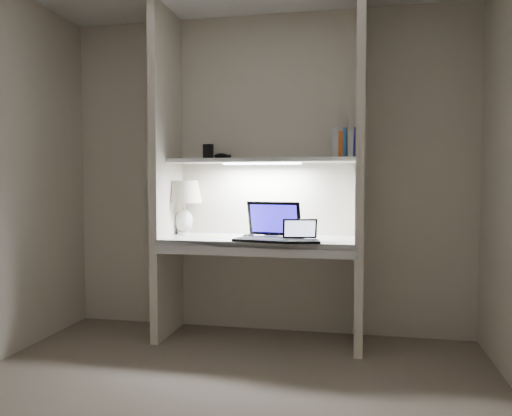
% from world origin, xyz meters
% --- Properties ---
extents(floor, '(3.20, 3.00, 0.01)m').
position_xyz_m(floor, '(0.00, 0.00, 0.00)').
color(floor, gray).
rests_on(floor, ground).
extents(back_wall, '(3.20, 0.01, 2.50)m').
position_xyz_m(back_wall, '(0.00, 1.50, 1.25)').
color(back_wall, beige).
rests_on(back_wall, floor).
extents(alcove_panel_left, '(0.06, 0.55, 2.50)m').
position_xyz_m(alcove_panel_left, '(-0.73, 1.23, 1.25)').
color(alcove_panel_left, beige).
rests_on(alcove_panel_left, floor).
extents(alcove_panel_right, '(0.06, 0.55, 2.50)m').
position_xyz_m(alcove_panel_right, '(0.73, 1.23, 1.25)').
color(alcove_panel_right, beige).
rests_on(alcove_panel_right, floor).
extents(desk, '(1.40, 0.55, 0.04)m').
position_xyz_m(desk, '(0.00, 1.23, 0.75)').
color(desk, white).
rests_on(desk, alcove_panel_left).
extents(desk_apron, '(1.46, 0.03, 0.10)m').
position_xyz_m(desk_apron, '(0.00, 0.96, 0.72)').
color(desk_apron, silver).
rests_on(desk_apron, desk).
extents(shelf, '(1.40, 0.36, 0.03)m').
position_xyz_m(shelf, '(0.00, 1.32, 1.35)').
color(shelf, silver).
rests_on(shelf, back_wall).
extents(strip_light, '(0.60, 0.04, 0.02)m').
position_xyz_m(strip_light, '(0.00, 1.32, 1.33)').
color(strip_light, white).
rests_on(strip_light, shelf).
extents(table_lamp, '(0.29, 0.29, 0.43)m').
position_xyz_m(table_lamp, '(-0.64, 1.36, 1.06)').
color(table_lamp, white).
rests_on(table_lamp, desk).
extents(laptop_main, '(0.46, 0.42, 0.27)m').
position_xyz_m(laptop_main, '(0.09, 1.14, 0.83)').
color(laptop_main, black).
rests_on(laptop_main, desk).
extents(laptop_netbook, '(0.28, 0.26, 0.16)m').
position_xyz_m(laptop_netbook, '(0.33, 1.04, 0.81)').
color(laptop_netbook, black).
rests_on(laptop_netbook, desk).
extents(speaker, '(0.11, 0.09, 0.15)m').
position_xyz_m(speaker, '(0.08, 1.34, 0.84)').
color(speaker, silver).
rests_on(speaker, desk).
extents(mouse, '(0.10, 0.06, 0.03)m').
position_xyz_m(mouse, '(-0.07, 1.19, 0.79)').
color(mouse, black).
rests_on(mouse, desk).
extents(cable_coil, '(0.11, 0.11, 0.01)m').
position_xyz_m(cable_coil, '(0.29, 1.22, 0.78)').
color(cable_coil, black).
rests_on(cable_coil, desk).
extents(sticky_note, '(0.08, 0.08, 0.00)m').
position_xyz_m(sticky_note, '(-0.35, 1.20, 0.77)').
color(sticky_note, yellow).
rests_on(sticky_note, desk).
extents(book_row, '(0.21, 0.15, 0.22)m').
position_xyz_m(book_row, '(0.64, 1.38, 1.47)').
color(book_row, white).
rests_on(book_row, shelf).
extents(shelf_box, '(0.08, 0.06, 0.12)m').
position_xyz_m(shelf_box, '(-0.44, 1.37, 1.42)').
color(shelf_box, black).
rests_on(shelf_box, shelf).
extents(shelf_gadget, '(0.13, 0.11, 0.05)m').
position_xyz_m(shelf_gadget, '(-0.34, 1.41, 1.39)').
color(shelf_gadget, black).
rests_on(shelf_gadget, shelf).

